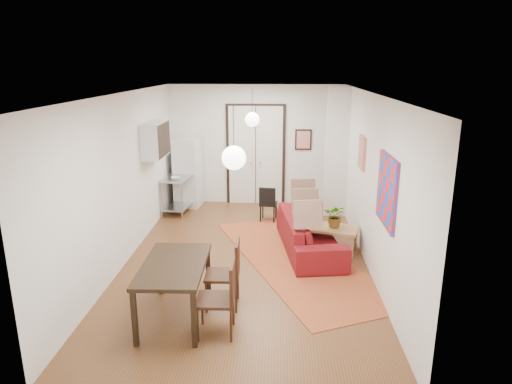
{
  "coord_description": "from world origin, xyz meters",
  "views": [
    {
      "loc": [
        0.54,
        -7.48,
        3.36
      ],
      "look_at": [
        0.17,
        0.01,
        1.25
      ],
      "focal_mm": 32.0,
      "sensor_mm": 36.0,
      "label": 1
    }
  ],
  "objects_px": {
    "coffee_table": "(330,230)",
    "dining_chair_far": "(216,289)",
    "fridge": "(188,173)",
    "dining_table": "(174,270)",
    "kitchen_counter": "(179,189)",
    "black_side_chair": "(268,200)",
    "dining_chair_near": "(223,266)",
    "sofa": "(310,233)"
  },
  "relations": [
    {
      "from": "coffee_table",
      "to": "dining_chair_far",
      "type": "height_order",
      "value": "dining_chair_far"
    },
    {
      "from": "fridge",
      "to": "dining_table",
      "type": "height_order",
      "value": "fridge"
    },
    {
      "from": "kitchen_counter",
      "to": "black_side_chair",
      "type": "height_order",
      "value": "kitchen_counter"
    },
    {
      "from": "dining_chair_near",
      "to": "kitchen_counter",
      "type": "bearing_deg",
      "value": -161.19
    },
    {
      "from": "coffee_table",
      "to": "black_side_chair",
      "type": "distance_m",
      "value": 2.07
    },
    {
      "from": "dining_chair_near",
      "to": "fridge",
      "type": "bearing_deg",
      "value": -164.48
    },
    {
      "from": "dining_table",
      "to": "dining_chair_near",
      "type": "xyz_separation_m",
      "value": [
        0.6,
        0.45,
        -0.14
      ]
    },
    {
      "from": "dining_chair_far",
      "to": "sofa",
      "type": "bearing_deg",
      "value": 151.93
    },
    {
      "from": "kitchen_counter",
      "to": "dining_chair_far",
      "type": "distance_m",
      "value": 5.12
    },
    {
      "from": "sofa",
      "to": "kitchen_counter",
      "type": "xyz_separation_m",
      "value": [
        -2.9,
        2.18,
        0.21
      ]
    },
    {
      "from": "dining_chair_far",
      "to": "coffee_table",
      "type": "bearing_deg",
      "value": 146.24
    },
    {
      "from": "dining_chair_near",
      "to": "dining_table",
      "type": "bearing_deg",
      "value": -54.27
    },
    {
      "from": "sofa",
      "to": "dining_table",
      "type": "relative_size",
      "value": 1.59
    },
    {
      "from": "kitchen_counter",
      "to": "dining_chair_near",
      "type": "bearing_deg",
      "value": -62.02
    },
    {
      "from": "fridge",
      "to": "black_side_chair",
      "type": "height_order",
      "value": "fridge"
    },
    {
      "from": "black_side_chair",
      "to": "coffee_table",
      "type": "bearing_deg",
      "value": 132.58
    },
    {
      "from": "kitchen_counter",
      "to": "black_side_chair",
      "type": "distance_m",
      "value": 2.15
    },
    {
      "from": "fridge",
      "to": "dining_chair_near",
      "type": "distance_m",
      "value": 4.88
    },
    {
      "from": "dining_table",
      "to": "black_side_chair",
      "type": "distance_m",
      "value": 4.35
    },
    {
      "from": "dining_chair_near",
      "to": "black_side_chair",
      "type": "relative_size",
      "value": 1.26
    },
    {
      "from": "sofa",
      "to": "coffee_table",
      "type": "distance_m",
      "value": 0.37
    },
    {
      "from": "fridge",
      "to": "dining_chair_near",
      "type": "xyz_separation_m",
      "value": [
        1.4,
        -4.66,
        -0.25
      ]
    },
    {
      "from": "sofa",
      "to": "kitchen_counter",
      "type": "relative_size",
      "value": 1.96
    },
    {
      "from": "kitchen_counter",
      "to": "dining_table",
      "type": "distance_m",
      "value": 4.73
    },
    {
      "from": "dining_table",
      "to": "dining_chair_near",
      "type": "distance_m",
      "value": 0.76
    },
    {
      "from": "dining_chair_near",
      "to": "black_side_chair",
      "type": "xyz_separation_m",
      "value": [
        0.57,
        3.73,
        -0.12
      ]
    },
    {
      "from": "dining_table",
      "to": "dining_chair_far",
      "type": "distance_m",
      "value": 0.66
    },
    {
      "from": "kitchen_counter",
      "to": "dining_table",
      "type": "relative_size",
      "value": 0.81
    },
    {
      "from": "black_side_chair",
      "to": "fridge",
      "type": "bearing_deg",
      "value": -17.4
    },
    {
      "from": "sofa",
      "to": "black_side_chair",
      "type": "relative_size",
      "value": 2.96
    },
    {
      "from": "fridge",
      "to": "dining_chair_far",
      "type": "xyz_separation_m",
      "value": [
        1.4,
        -5.36,
        -0.25
      ]
    },
    {
      "from": "dining_table",
      "to": "dining_chair_near",
      "type": "relative_size",
      "value": 1.48
    },
    {
      "from": "kitchen_counter",
      "to": "dining_chair_far",
      "type": "xyz_separation_m",
      "value": [
        1.52,
        -4.89,
        0.03
      ]
    },
    {
      "from": "coffee_table",
      "to": "dining_table",
      "type": "distance_m",
      "value": 3.43
    },
    {
      "from": "sofa",
      "to": "fridge",
      "type": "height_order",
      "value": "fridge"
    },
    {
      "from": "kitchen_counter",
      "to": "dining_chair_far",
      "type": "bearing_deg",
      "value": -64.7
    },
    {
      "from": "sofa",
      "to": "dining_chair_far",
      "type": "distance_m",
      "value": 3.05
    },
    {
      "from": "fridge",
      "to": "dining_chair_far",
      "type": "bearing_deg",
      "value": -67.39
    },
    {
      "from": "sofa",
      "to": "black_side_chair",
      "type": "height_order",
      "value": "black_side_chair"
    },
    {
      "from": "dining_table",
      "to": "dining_chair_far",
      "type": "xyz_separation_m",
      "value": [
        0.6,
        -0.25,
        -0.14
      ]
    },
    {
      "from": "fridge",
      "to": "dining_table",
      "type": "distance_m",
      "value": 5.18
    },
    {
      "from": "sofa",
      "to": "dining_table",
      "type": "xyz_separation_m",
      "value": [
        -1.97,
        -2.46,
        0.37
      ]
    }
  ]
}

